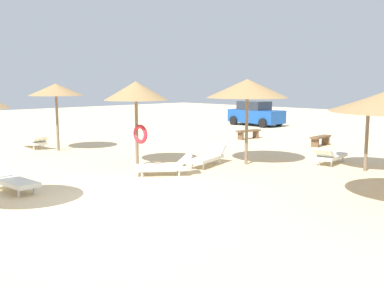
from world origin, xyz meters
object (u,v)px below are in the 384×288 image
object	(u,v)px
parasol_1	(247,89)
parasol_0	(56,90)
parasol_3	(136,92)
bench_1	(321,139)
parasol_5	(369,105)
lounger_3	(165,166)
parked_car	(256,114)
lounger_1	(208,157)
bench_2	(248,133)
lounger_5	(330,156)
lounger_4	(13,180)
lounger_0	(34,142)

from	to	relation	value
parasol_1	parasol_0	bearing A→B (deg)	-156.66
parasol_3	bench_1	distance (m)	9.84
parasol_3	parasol_5	distance (m)	8.08
lounger_3	parked_car	distance (m)	17.77
parked_car	lounger_1	bearing A→B (deg)	-58.76
lounger_3	parked_car	xyz separation A→B (m)	(-8.34, 15.69, 0.50)
parasol_3	bench_2	distance (m)	9.41
parasol_1	bench_2	xyz separation A→B (m)	(-4.56, 5.87, -2.46)
lounger_5	parasol_3	bearing A→B (deg)	-132.36
lounger_4	parked_car	size ratio (longest dim) A/B	0.47
bench_1	parasol_3	bearing A→B (deg)	-103.34
parasol_0	lounger_4	bearing A→B (deg)	-36.53
parked_car	lounger_4	bearing A→B (deg)	-70.91
parasol_3	lounger_1	xyz separation A→B (m)	(1.85, 1.83, -2.38)
parasol_5	lounger_4	world-z (taller)	parasol_5
lounger_4	parasol_0	bearing A→B (deg)	143.47
lounger_3	parasol_0	bearing A→B (deg)	179.93
lounger_1	lounger_5	world-z (taller)	lounger_1
lounger_4	lounger_5	xyz separation A→B (m)	(4.20, 10.16, -0.01)
parasol_1	lounger_0	world-z (taller)	parasol_1
parasol_5	parasol_1	bearing A→B (deg)	-151.91
lounger_1	lounger_3	bearing A→B (deg)	-85.40
lounger_1	parasol_3	bearing A→B (deg)	-135.40
lounger_5	parasol_0	bearing A→B (deg)	-150.63
lounger_1	lounger_3	distance (m)	2.25
parasol_5	lounger_4	size ratio (longest dim) A/B	1.40
parasol_3	lounger_3	world-z (taller)	parasol_3
lounger_4	bench_1	distance (m)	14.22
lounger_4	lounger_5	bearing A→B (deg)	67.57
parasol_1	parasol_5	distance (m)	4.18
bench_1	parasol_5	bearing A→B (deg)	-46.18
parasol_3	lounger_4	bearing A→B (deg)	-82.25
lounger_0	bench_1	bearing A→B (deg)	48.95
parasol_5	lounger_4	distance (m)	11.53
lounger_5	parasol_5	bearing A→B (deg)	-12.44
bench_2	parasol_5	bearing A→B (deg)	-25.46
lounger_0	parked_car	size ratio (longest dim) A/B	0.47
parasol_1	bench_1	size ratio (longest dim) A/B	2.08
parasol_5	bench_2	world-z (taller)	parasol_5
parasol_0	parasol_1	size ratio (longest dim) A/B	0.95
parasol_5	lounger_4	xyz separation A→B (m)	(-5.67, -9.84, -1.97)
parasol_3	lounger_5	xyz separation A→B (m)	(4.85, 5.33, -2.38)
parasol_3	parked_car	world-z (taller)	parasol_3
lounger_1	lounger_5	xyz separation A→B (m)	(3.00, 3.50, -0.00)
parasol_0	lounger_0	bearing A→B (deg)	-159.83
parasol_5	lounger_0	bearing A→B (deg)	-155.60
lounger_5	lounger_3	bearing A→B (deg)	-116.16
parasol_0	parasol_3	world-z (taller)	parasol_3
lounger_4	bench_1	xyz separation A→B (m)	(1.55, 14.14, 0.02)
lounger_3	parasol_1	bearing A→B (deg)	79.59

